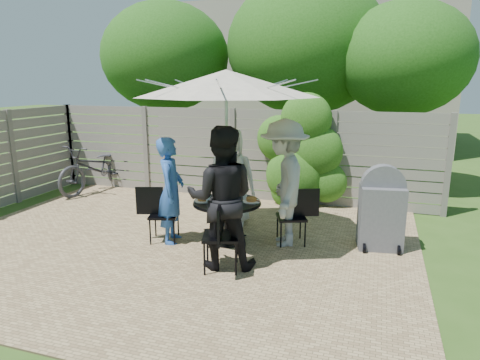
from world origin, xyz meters
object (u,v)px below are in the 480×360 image
(chair_front, at_px, (221,250))
(plate_back, at_px, (229,193))
(person_back, at_px, (231,178))
(person_left, at_px, (171,191))
(patio_table, at_px, (227,214))
(umbrella, at_px, (226,83))
(bicycle, at_px, (97,167))
(person_right, at_px, (284,183))
(coffee_cup, at_px, (235,194))
(chair_right, at_px, (292,228))
(plate_left, at_px, (203,199))
(bbq_grill, at_px, (381,211))
(chair_left, at_px, (163,225))
(person_front, at_px, (221,198))
(plate_right, at_px, (251,200))
(chair_back, at_px, (232,207))
(glass_front, at_px, (233,202))
(syrup_jug, at_px, (223,195))
(glass_left, at_px, (209,198))
(plate_front, at_px, (225,207))
(glass_right, at_px, (245,195))
(glass_back, at_px, (222,192))

(chair_front, xyz_separation_m, plate_back, (-0.35, 1.28, 0.39))
(person_back, relative_size, person_left, 1.03)
(patio_table, xyz_separation_m, umbrella, (-0.00, -0.00, 1.90))
(plate_back, relative_size, bicycle, 0.13)
(person_right, bearing_deg, coffee_cup, -106.77)
(chair_right, height_order, plate_left, chair_right)
(chair_right, bearing_deg, plate_back, -26.84)
(chair_front, bearing_deg, bbq_grill, -70.31)
(plate_back, bearing_deg, chair_left, -144.41)
(person_front, distance_m, plate_right, 0.94)
(person_left, bearing_deg, coffee_cup, -76.69)
(chair_back, distance_m, glass_front, 1.31)
(bicycle, xyz_separation_m, bbq_grill, (5.94, -1.54, 0.03))
(umbrella, height_order, person_front, umbrella)
(plate_back, bearing_deg, plate_right, -29.90)
(umbrella, relative_size, glass_front, 22.87)
(syrup_jug, height_order, bbq_grill, bbq_grill)
(chair_left, relative_size, glass_left, 6.09)
(plate_front, distance_m, glass_right, 0.53)
(glass_front, xyz_separation_m, coffee_cup, (-0.13, 0.46, -0.01))
(chair_front, relative_size, bbq_grill, 0.76)
(chair_front, bearing_deg, plate_left, 18.73)
(person_right, bearing_deg, patio_table, -90.00)
(coffee_cup, bearing_deg, umbrella, -99.35)
(chair_front, distance_m, glass_back, 1.30)
(chair_back, bearing_deg, glass_front, 9.85)
(person_left, height_order, chair_front, person_left)
(patio_table, xyz_separation_m, chair_back, (-0.25, 0.93, -0.18))
(glass_back, distance_m, glass_left, 0.40)
(chair_left, distance_m, glass_left, 0.85)
(glass_right, bearing_deg, umbrella, -142.90)
(plate_back, relative_size, plate_right, 1.00)
(chair_front, height_order, syrup_jug, chair_front)
(glass_right, bearing_deg, bicycle, 155.04)
(plate_right, bearing_deg, syrup_jug, -171.69)
(chair_back, distance_m, person_left, 1.38)
(chair_left, bearing_deg, plate_left, -1.41)
(glass_left, relative_size, bicycle, 0.07)
(person_front, xyz_separation_m, coffee_cup, (-0.18, 1.04, -0.22))
(plate_back, distance_m, plate_front, 0.72)
(chair_front, relative_size, glass_back, 6.69)
(plate_front, relative_size, plate_right, 1.00)
(chair_front, bearing_deg, glass_right, -15.34)
(chair_front, distance_m, glass_front, 0.84)
(glass_back, bearing_deg, person_right, -0.42)
(chair_right, bearing_deg, plate_left, -6.38)
(chair_front, xyz_separation_m, bicycle, (-4.02, 2.96, 0.25))
(plate_right, relative_size, glass_front, 1.86)
(person_left, height_order, chair_right, person_left)
(umbrella, xyz_separation_m, chair_left, (-0.93, -0.25, -2.09))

